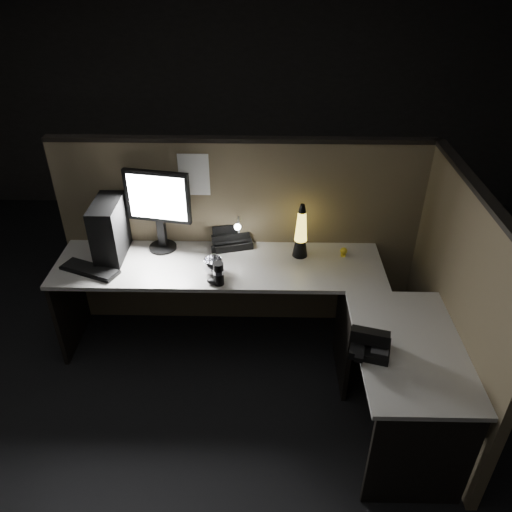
{
  "coord_description": "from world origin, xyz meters",
  "views": [
    {
      "loc": [
        0.17,
        -2.3,
        2.68
      ],
      "look_at": [
        0.12,
        0.35,
        0.96
      ],
      "focal_mm": 35.0,
      "sensor_mm": 36.0,
      "label": 1
    }
  ],
  "objects_px": {
    "desk_phone": "(370,344)",
    "keyboard": "(90,270)",
    "lava_lamp": "(301,235)",
    "monitor": "(158,203)",
    "pc_tower": "(110,229)"
  },
  "relations": [
    {
      "from": "desk_phone",
      "to": "monitor",
      "type": "bearing_deg",
      "value": 157.11
    },
    {
      "from": "pc_tower",
      "to": "keyboard",
      "type": "relative_size",
      "value": 1.0
    },
    {
      "from": "pc_tower",
      "to": "desk_phone",
      "type": "bearing_deg",
      "value": -30.12
    },
    {
      "from": "monitor",
      "to": "keyboard",
      "type": "distance_m",
      "value": 0.65
    },
    {
      "from": "lava_lamp",
      "to": "desk_phone",
      "type": "distance_m",
      "value": 1.03
    },
    {
      "from": "pc_tower",
      "to": "desk_phone",
      "type": "height_order",
      "value": "pc_tower"
    },
    {
      "from": "lava_lamp",
      "to": "desk_phone",
      "type": "bearing_deg",
      "value": -71.09
    },
    {
      "from": "keyboard",
      "to": "desk_phone",
      "type": "xyz_separation_m",
      "value": [
        1.78,
        -0.74,
        0.04
      ]
    },
    {
      "from": "keyboard",
      "to": "lava_lamp",
      "type": "relative_size",
      "value": 1.03
    },
    {
      "from": "desk_phone",
      "to": "keyboard",
      "type": "bearing_deg",
      "value": 173.06
    },
    {
      "from": "pc_tower",
      "to": "monitor",
      "type": "xyz_separation_m",
      "value": [
        0.34,
        0.1,
        0.15
      ]
    },
    {
      "from": "keyboard",
      "to": "desk_phone",
      "type": "height_order",
      "value": "desk_phone"
    },
    {
      "from": "keyboard",
      "to": "desk_phone",
      "type": "bearing_deg",
      "value": 0.16
    },
    {
      "from": "keyboard",
      "to": "desk_phone",
      "type": "distance_m",
      "value": 1.93
    },
    {
      "from": "pc_tower",
      "to": "keyboard",
      "type": "bearing_deg",
      "value": -117.27
    }
  ]
}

